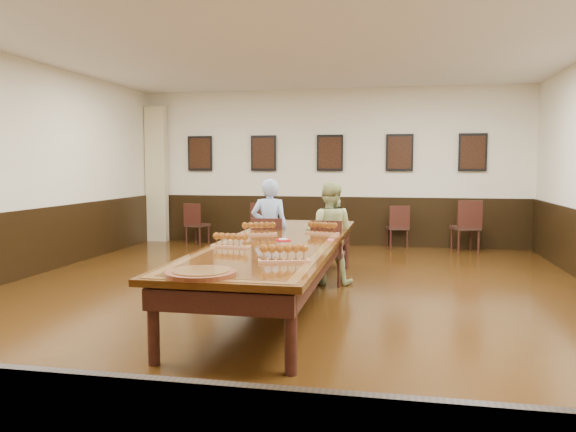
% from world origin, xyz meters
% --- Properties ---
extents(floor, '(8.00, 10.00, 0.02)m').
position_xyz_m(floor, '(0.00, 0.00, -0.01)').
color(floor, black).
rests_on(floor, ground).
extents(ceiling, '(8.00, 10.00, 0.02)m').
position_xyz_m(ceiling, '(0.00, 0.00, 3.21)').
color(ceiling, white).
rests_on(ceiling, floor).
extents(wall_back, '(8.00, 0.02, 3.20)m').
position_xyz_m(wall_back, '(0.00, 5.01, 1.60)').
color(wall_back, '#F0E8C9').
rests_on(wall_back, floor).
extents(chair_man, '(0.47, 0.50, 0.92)m').
position_xyz_m(chair_man, '(-0.42, 1.18, 0.46)').
color(chair_man, '#311C15').
rests_on(chair_man, floor).
extents(chair_woman, '(0.44, 0.48, 0.91)m').
position_xyz_m(chair_woman, '(0.45, 1.07, 0.46)').
color(chair_woman, '#311C15').
rests_on(chair_woman, floor).
extents(spare_chair_a, '(0.50, 0.52, 0.86)m').
position_xyz_m(spare_chair_a, '(-2.72, 4.51, 0.43)').
color(spare_chair_a, '#311C15').
rests_on(spare_chair_a, floor).
extents(spare_chair_b, '(0.43, 0.46, 0.90)m').
position_xyz_m(spare_chair_b, '(-1.31, 4.50, 0.45)').
color(spare_chair_b, '#311C15').
rests_on(spare_chair_b, floor).
extents(spare_chair_c, '(0.48, 0.51, 0.86)m').
position_xyz_m(spare_chair_c, '(1.38, 4.80, 0.43)').
color(spare_chair_c, '#311C15').
rests_on(spare_chair_c, floor).
extents(spare_chair_d, '(0.58, 0.61, 0.99)m').
position_xyz_m(spare_chair_d, '(2.65, 4.51, 0.50)').
color(spare_chair_d, '#311C15').
rests_on(spare_chair_d, floor).
extents(person_man, '(0.56, 0.39, 1.46)m').
position_xyz_m(person_man, '(-0.42, 1.28, 0.73)').
color(person_man, '#5482D2').
rests_on(person_man, floor).
extents(person_woman, '(0.72, 0.57, 1.43)m').
position_xyz_m(person_woman, '(0.45, 1.17, 0.71)').
color(person_woman, '#BDC87D').
rests_on(person_woman, floor).
extents(pink_phone, '(0.09, 0.14, 0.01)m').
position_xyz_m(pink_phone, '(0.60, 0.12, 0.76)').
color(pink_phone, '#E54C81').
rests_on(pink_phone, conference_table).
extents(curtain, '(0.45, 0.18, 2.90)m').
position_xyz_m(curtain, '(-3.75, 4.82, 1.45)').
color(curtain, beige).
rests_on(curtain, floor).
extents(wainscoting, '(8.00, 10.00, 1.00)m').
position_xyz_m(wainscoting, '(0.00, 0.00, 0.50)').
color(wainscoting, black).
rests_on(wainscoting, floor).
extents(conference_table, '(1.40, 5.00, 0.76)m').
position_xyz_m(conference_table, '(0.00, 0.00, 0.61)').
color(conference_table, '#311808').
rests_on(conference_table, floor).
extents(posters, '(6.14, 0.04, 0.74)m').
position_xyz_m(posters, '(0.00, 4.94, 1.90)').
color(posters, black).
rests_on(posters, wall_back).
extents(flight_a, '(0.48, 0.30, 0.17)m').
position_xyz_m(flight_a, '(-0.37, 0.43, 0.83)').
color(flight_a, '#A86846').
rests_on(flight_a, conference_table).
extents(flight_b, '(0.46, 0.25, 0.16)m').
position_xyz_m(flight_b, '(0.42, 0.70, 0.83)').
color(flight_b, '#A86846').
rests_on(flight_b, conference_table).
extents(flight_c, '(0.45, 0.18, 0.16)m').
position_xyz_m(flight_c, '(-0.41, -0.68, 0.83)').
color(flight_c, '#A86846').
rests_on(flight_c, conference_table).
extents(flight_d, '(0.50, 0.28, 0.18)m').
position_xyz_m(flight_d, '(0.36, -1.51, 0.83)').
color(flight_d, '#A86846').
rests_on(flight_d, conference_table).
extents(red_plate_grp, '(0.19, 0.19, 0.03)m').
position_xyz_m(red_plate_grp, '(0.05, -0.04, 0.76)').
color(red_plate_grp, red).
rests_on(red_plate_grp, conference_table).
extents(carved_platter, '(0.63, 0.63, 0.05)m').
position_xyz_m(carved_platter, '(-0.19, -2.24, 0.77)').
color(carved_platter, '#562311').
rests_on(carved_platter, conference_table).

